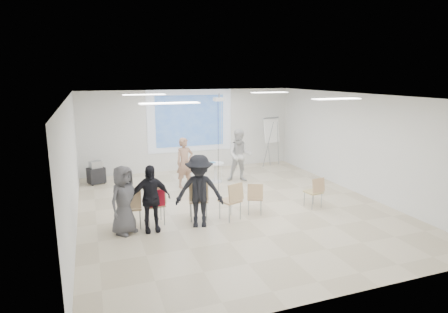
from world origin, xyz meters
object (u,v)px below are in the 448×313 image
object	(u,v)px
pedestal_table	(216,171)
player_right	(240,153)
audience_left	(150,194)
player_left	(185,159)
laptop	(198,198)
chair_left_inner	(198,198)
chair_right_inner	(255,196)
chair_far_left	(131,205)
chair_right_far	(315,190)
av_cart	(96,173)
audience_mid	(199,186)
chair_left_mid	(155,202)
audience_outer	(124,196)
flipchart_easel	(271,130)
chair_center	(232,198)

from	to	relation	value
pedestal_table	player_right	xyz separation A→B (m)	(0.83, -0.11, 0.59)
audience_left	player_left	bearing A→B (deg)	62.22
laptop	player_left	bearing A→B (deg)	-86.47
audience_left	chair_left_inner	bearing A→B (deg)	11.15
chair_right_inner	chair_far_left	bearing A→B (deg)	-159.45
chair_right_inner	chair_right_far	bearing A→B (deg)	19.28
chair_left_inner	av_cart	xyz separation A→B (m)	(-2.29, 4.23, -0.24)
chair_left_inner	laptop	distance (m)	0.12
chair_left_inner	audience_mid	distance (m)	0.54
laptop	av_cart	size ratio (longest dim) A/B	0.48
player_right	chair_left_mid	size ratio (longest dim) A/B	2.00
pedestal_table	chair_right_far	world-z (taller)	chair_right_far
player_left	chair_far_left	xyz separation A→B (m)	(-1.98, -2.80, -0.33)
chair_left_mid	laptop	distance (m)	1.07
player_left	chair_right_far	distance (m)	4.18
laptop	chair_far_left	bearing A→B (deg)	13.30
chair_right_far	av_cart	distance (m)	7.06
chair_left_inner	audience_mid	size ratio (longest dim) A/B	0.51
player_right	audience_mid	distance (m)	4.04
audience_outer	laptop	bearing A→B (deg)	-30.43
pedestal_table	laptop	size ratio (longest dim) A/B	1.90
chair_left_inner	audience_left	distance (m)	1.27
player_left	flipchart_easel	size ratio (longest dim) A/B	0.94
player_right	audience_mid	xyz separation A→B (m)	(-2.37, -3.27, 0.01)
audience_left	audience_mid	distance (m)	1.14
chair_center	audience_outer	world-z (taller)	audience_outer
chair_right_far	chair_far_left	bearing A→B (deg)	168.49
audience_left	av_cart	xyz separation A→B (m)	(-1.08, 4.48, -0.55)
chair_left_inner	chair_right_inner	distance (m)	1.48
audience_outer	chair_far_left	bearing A→B (deg)	11.55
chair_far_left	audience_outer	xyz separation A→B (m)	(-0.18, -0.22, 0.31)
flipchart_easel	chair_far_left	bearing A→B (deg)	-156.05
chair_right_far	chair_right_inner	bearing A→B (deg)	167.68
chair_center	av_cart	world-z (taller)	chair_center
av_cart	chair_center	bearing A→B (deg)	-76.59
pedestal_table	chair_left_inner	world-z (taller)	chair_left_inner
chair_center	av_cart	bearing A→B (deg)	104.55
audience_mid	pedestal_table	bearing A→B (deg)	82.48
chair_far_left	audience_left	world-z (taller)	audience_left
chair_far_left	audience_outer	distance (m)	0.42
player_right	chair_right_inner	xyz separation A→B (m)	(-0.82, -3.01, -0.48)
chair_right_inner	audience_mid	size ratio (longest dim) A/B	0.43
player_right	laptop	bearing A→B (deg)	-108.26
chair_right_inner	flipchart_easel	bearing A→B (deg)	81.99
chair_right_inner	av_cart	xyz separation A→B (m)	(-3.76, 4.33, -0.15)
chair_right_inner	audience_left	bearing A→B (deg)	-153.60
pedestal_table	chair_left_mid	bearing A→B (deg)	-130.34
player_right	av_cart	size ratio (longest dim) A/B	2.57
chair_far_left	laptop	world-z (taller)	chair_far_left
pedestal_table	audience_mid	world-z (taller)	audience_mid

